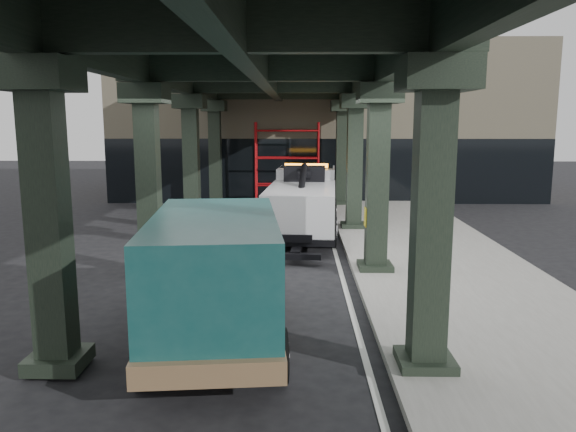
# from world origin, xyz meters

# --- Properties ---
(ground) EXTENTS (90.00, 90.00, 0.00)m
(ground) POSITION_xyz_m (0.00, 0.00, 0.00)
(ground) COLOR black
(ground) RESTS_ON ground
(sidewalk) EXTENTS (5.00, 40.00, 0.15)m
(sidewalk) POSITION_xyz_m (4.50, 2.00, 0.07)
(sidewalk) COLOR gray
(sidewalk) RESTS_ON ground
(lane_stripe) EXTENTS (0.12, 38.00, 0.01)m
(lane_stripe) POSITION_xyz_m (1.70, 2.00, 0.01)
(lane_stripe) COLOR silver
(lane_stripe) RESTS_ON ground
(viaduct) EXTENTS (7.40, 32.00, 6.40)m
(viaduct) POSITION_xyz_m (-0.40, 2.00, 5.46)
(viaduct) COLOR black
(viaduct) RESTS_ON ground
(building) EXTENTS (22.00, 10.00, 8.00)m
(building) POSITION_xyz_m (2.00, 20.00, 4.00)
(building) COLOR #C6B793
(building) RESTS_ON ground
(scaffolding) EXTENTS (3.08, 0.88, 4.00)m
(scaffolding) POSITION_xyz_m (0.00, 14.64, 2.11)
(scaffolding) COLOR red
(scaffolding) RESTS_ON ground
(tow_truck) EXTENTS (2.71, 7.93, 2.56)m
(tow_truck) POSITION_xyz_m (0.75, 7.38, 1.25)
(tow_truck) COLOR black
(tow_truck) RESTS_ON ground
(towed_van) EXTENTS (2.86, 6.10, 2.40)m
(towed_van) POSITION_xyz_m (-0.99, -2.58, 1.29)
(towed_van) COLOR #134645
(towed_van) RESTS_ON ground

